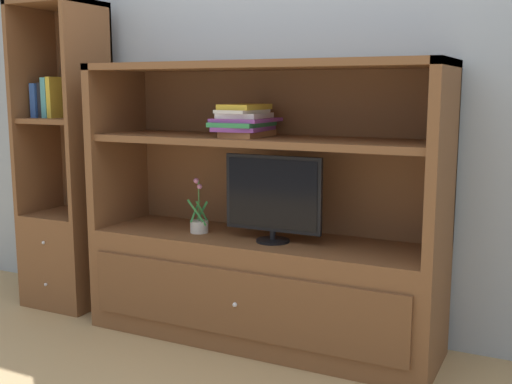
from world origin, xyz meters
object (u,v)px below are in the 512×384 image
media_console (261,256)px  bookshelf_tall (68,209)px  potted_plant (199,223)px  tv_monitor (273,197)px  upright_book_row (51,99)px  magazine_stack (245,121)px

media_console → bookshelf_tall: size_ratio=1.02×
bookshelf_tall → potted_plant: bearing=-3.3°
tv_monitor → bookshelf_tall: bearing=177.2°
upright_book_row → bookshelf_tall: bearing=7.6°
bookshelf_tall → upright_book_row: 0.68m
tv_monitor → magazine_stack: magazine_stack is taller
potted_plant → bookshelf_tall: bearing=176.7°
magazine_stack → bookshelf_tall: bearing=179.5°
media_console → bookshelf_tall: bookshelf_tall is taller
magazine_stack → bookshelf_tall: bookshelf_tall is taller
bookshelf_tall → upright_book_row: size_ratio=7.55×
tv_monitor → potted_plant: size_ratio=1.75×
magazine_stack → bookshelf_tall: (-1.25, 0.01, -0.57)m
tv_monitor → magazine_stack: size_ratio=1.51×
potted_plant → magazine_stack: size_ratio=0.86×
media_console → bookshelf_tall: bearing=179.8°
media_console → potted_plant: 0.39m
tv_monitor → bookshelf_tall: bookshelf_tall is taller
tv_monitor → magazine_stack: bearing=162.7°
tv_monitor → potted_plant: (-0.45, 0.01, -0.18)m
magazine_stack → upright_book_row: upright_book_row is taller
potted_plant → upright_book_row: upright_book_row is taller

